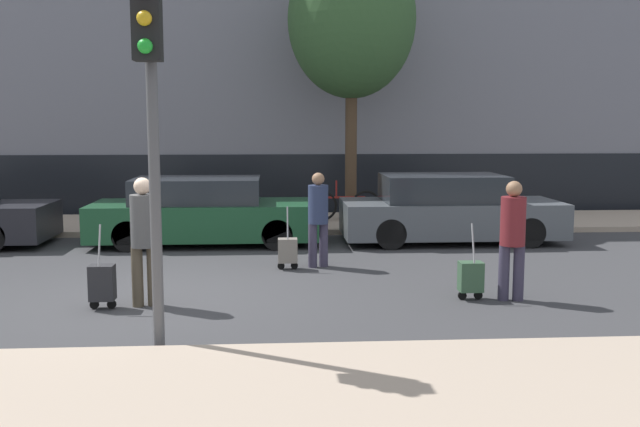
# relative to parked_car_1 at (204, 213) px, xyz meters

# --- Properties ---
(ground_plane) EXTENTS (80.00, 80.00, 0.00)m
(ground_plane) POSITION_rel_parked_car_1_xyz_m (-0.33, -4.55, -0.63)
(ground_plane) COLOR #38383A
(sidewalk_near) EXTENTS (28.00, 2.50, 0.12)m
(sidewalk_near) POSITION_rel_parked_car_1_xyz_m (-0.33, -8.30, -0.57)
(sidewalk_near) COLOR tan
(sidewalk_near) RESTS_ON ground_plane
(sidewalk_far) EXTENTS (28.00, 3.00, 0.12)m
(sidewalk_far) POSITION_rel_parked_car_1_xyz_m (-0.33, 2.45, -0.57)
(sidewalk_far) COLOR tan
(sidewalk_far) RESTS_ON ground_plane
(parked_car_1) EXTENTS (4.55, 1.82, 1.34)m
(parked_car_1) POSITION_rel_parked_car_1_xyz_m (0.00, 0.00, 0.00)
(parked_car_1) COLOR #194728
(parked_car_1) RESTS_ON ground_plane
(parked_car_2) EXTENTS (4.43, 1.83, 1.38)m
(parked_car_2) POSITION_rel_parked_car_1_xyz_m (4.97, -0.07, 0.02)
(parked_car_2) COLOR #4C5156
(parked_car_2) RESTS_ON ground_plane
(pedestrian_left) EXTENTS (0.35, 0.34, 1.72)m
(pedestrian_left) POSITION_rel_parked_car_1_xyz_m (-0.32, -4.92, 0.35)
(pedestrian_left) COLOR #4C4233
(pedestrian_left) RESTS_ON ground_plane
(trolley_left) EXTENTS (0.34, 0.29, 1.13)m
(trolley_left) POSITION_rel_parked_car_1_xyz_m (-0.86, -5.04, -0.28)
(trolley_left) COLOR #262628
(trolley_left) RESTS_ON ground_plane
(pedestrian_center) EXTENTS (0.34, 0.34, 1.61)m
(pedestrian_center) POSITION_rel_parked_car_1_xyz_m (2.14, -2.47, 0.27)
(pedestrian_center) COLOR #383347
(pedestrian_center) RESTS_ON ground_plane
(trolley_center) EXTENTS (0.34, 0.29, 1.06)m
(trolley_center) POSITION_rel_parked_car_1_xyz_m (1.62, -2.65, -0.32)
(trolley_center) COLOR slate
(trolley_center) RESTS_ON ground_plane
(pedestrian_right) EXTENTS (0.35, 0.34, 1.65)m
(pedestrian_right) POSITION_rel_parked_car_1_xyz_m (4.65, -4.94, 0.30)
(pedestrian_right) COLOR #383347
(pedestrian_right) RESTS_ON ground_plane
(trolley_right) EXTENTS (0.34, 0.29, 1.07)m
(trolley_right) POSITION_rel_parked_car_1_xyz_m (4.10, -4.87, -0.31)
(trolley_right) COLOR #335138
(trolley_right) RESTS_ON ground_plane
(traffic_light) EXTENTS (0.28, 0.47, 3.85)m
(traffic_light) POSITION_rel_parked_car_1_xyz_m (0.15, -6.91, 2.11)
(traffic_light) COLOR #515154
(traffic_light) RESTS_ON ground_plane
(parked_bicycle) EXTENTS (1.77, 0.06, 0.96)m
(parked_bicycle) POSITION_rel_parked_car_1_xyz_m (3.07, 2.36, -0.14)
(parked_bicycle) COLOR black
(parked_bicycle) RESTS_ON sidewalk_far
(bare_tree_near_crossing) EXTENTS (3.01, 3.01, 6.56)m
(bare_tree_near_crossing) POSITION_rel_parked_car_1_xyz_m (3.26, 2.67, 4.18)
(bare_tree_near_crossing) COLOR #4C3826
(bare_tree_near_crossing) RESTS_ON sidewalk_far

